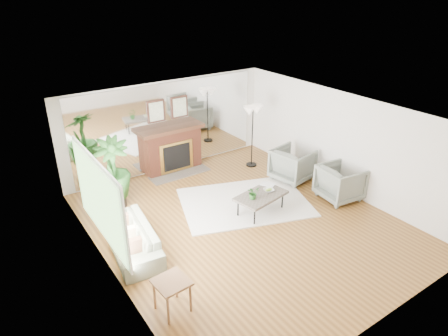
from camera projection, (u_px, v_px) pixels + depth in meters
ground at (243, 222)px, 8.92m from camera, size 7.00×7.00×0.00m
wall_left at (106, 215)px, 6.85m from camera, size 0.02×7.00×2.50m
wall_right at (340, 142)px, 9.91m from camera, size 0.02×7.00×2.50m
wall_back at (168, 126)px, 10.98m from camera, size 6.00×0.02×2.50m
mirror_panel at (168, 126)px, 10.96m from camera, size 5.40×0.04×2.40m
window_panel at (99, 200)px, 7.12m from camera, size 0.04×2.40×1.50m
fireplace at (173, 149)px, 11.06m from camera, size 1.85×0.83×2.05m
area_rug at (245, 202)px, 9.68m from camera, size 3.53×3.00×0.03m
coffee_table at (261, 196)px, 9.10m from camera, size 1.30×0.90×0.48m
sofa at (131, 238)px, 7.87m from camera, size 1.01×2.07×0.58m
armchair_back at (293, 164)px, 10.64m from camera, size 1.13×1.11×0.88m
armchair_front at (340, 182)px, 9.71m from camera, size 1.05×1.03×0.87m
side_table at (172, 286)px, 6.34m from camera, size 0.56×0.56×0.60m
potted_ficus at (112, 171)px, 9.17m from camera, size 1.06×1.06×1.71m
floor_lamp at (253, 115)px, 10.98m from camera, size 0.58×0.32×1.78m
tabletop_plant at (253, 193)px, 8.85m from camera, size 0.27×0.23×0.30m
fruit_bowl at (269, 190)px, 9.20m from camera, size 0.28×0.28×0.06m
book at (266, 186)px, 9.41m from camera, size 0.35×0.38×0.02m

